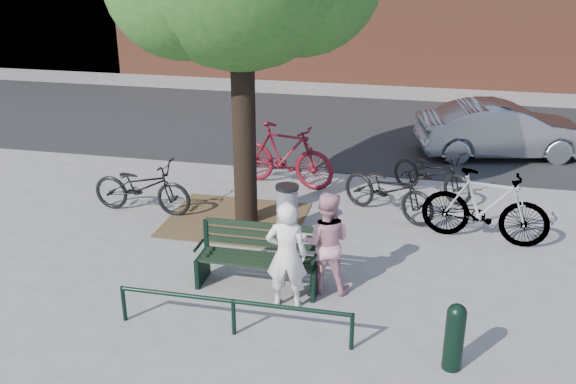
% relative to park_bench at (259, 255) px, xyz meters
% --- Properties ---
extents(ground, '(90.00, 90.00, 0.00)m').
position_rel_park_bench_xyz_m(ground, '(0.00, -0.08, -0.48)').
color(ground, gray).
rests_on(ground, ground).
extents(dirt_pit, '(2.40, 2.00, 0.02)m').
position_rel_park_bench_xyz_m(dirt_pit, '(-1.00, 2.12, -0.47)').
color(dirt_pit, brown).
rests_on(dirt_pit, ground).
extents(road, '(40.00, 7.00, 0.01)m').
position_rel_park_bench_xyz_m(road, '(0.00, 8.42, -0.47)').
color(road, black).
rests_on(road, ground).
extents(park_bench, '(1.74, 0.54, 0.97)m').
position_rel_park_bench_xyz_m(park_bench, '(0.00, 0.00, 0.00)').
color(park_bench, black).
rests_on(park_bench, ground).
extents(guard_railing, '(3.06, 0.06, 0.51)m').
position_rel_park_bench_xyz_m(guard_railing, '(0.00, -1.28, -0.08)').
color(guard_railing, black).
rests_on(guard_railing, ground).
extents(person_left, '(0.60, 0.43, 1.53)m').
position_rel_park_bench_xyz_m(person_left, '(0.50, -0.45, 0.28)').
color(person_left, silver).
rests_on(person_left, ground).
extents(person_right, '(0.76, 0.61, 1.49)m').
position_rel_park_bench_xyz_m(person_right, '(0.95, 0.07, 0.27)').
color(person_right, '#CE8E98').
rests_on(person_right, ground).
extents(bollard, '(0.23, 0.23, 0.86)m').
position_rel_park_bench_xyz_m(bollard, '(2.69, -1.39, -0.02)').
color(bollard, black).
rests_on(bollard, ground).
extents(litter_bin, '(0.40, 0.40, 0.82)m').
position_rel_park_bench_xyz_m(litter_bin, '(-0.01, 1.92, -0.06)').
color(litter_bin, gray).
rests_on(litter_bin, ground).
extents(bicycle_a, '(1.92, 0.75, 1.00)m').
position_rel_park_bench_xyz_m(bicycle_a, '(-2.76, 2.12, 0.02)').
color(bicycle_a, black).
rests_on(bicycle_a, ground).
extents(bicycle_b, '(2.22, 1.07, 1.29)m').
position_rel_park_bench_xyz_m(bicycle_b, '(-0.53, 4.01, 0.16)').
color(bicycle_b, '#580C16').
rests_on(bicycle_b, ground).
extents(bicycle_c, '(1.84, 1.55, 0.95)m').
position_rel_park_bench_xyz_m(bicycle_c, '(2.39, 4.04, -0.00)').
color(bicycle_c, black).
rests_on(bicycle_c, ground).
extents(bicycle_d, '(2.11, 0.91, 1.23)m').
position_rel_park_bench_xyz_m(bicycle_d, '(3.25, 2.21, 0.14)').
color(bicycle_d, gray).
rests_on(bicycle_d, ground).
extents(bicycle_e, '(1.99, 1.57, 1.01)m').
position_rel_park_bench_xyz_m(bicycle_e, '(1.63, 2.93, 0.03)').
color(bicycle_e, black).
rests_on(bicycle_e, ground).
extents(parked_car, '(4.01, 2.12, 1.26)m').
position_rel_park_bench_xyz_m(parked_car, '(3.92, 6.86, 0.15)').
color(parked_car, gray).
rests_on(parked_car, ground).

